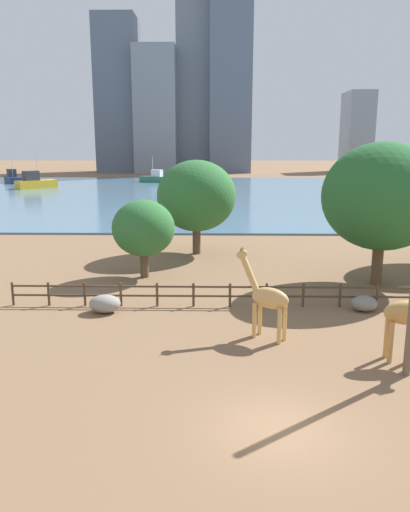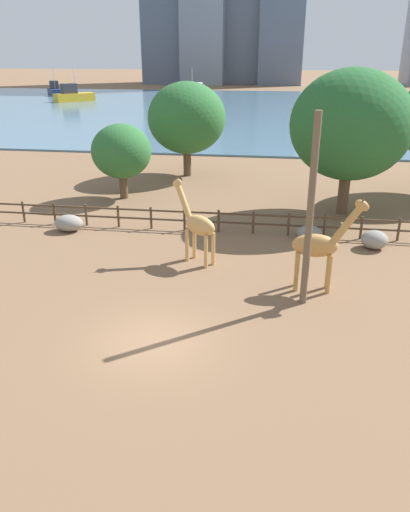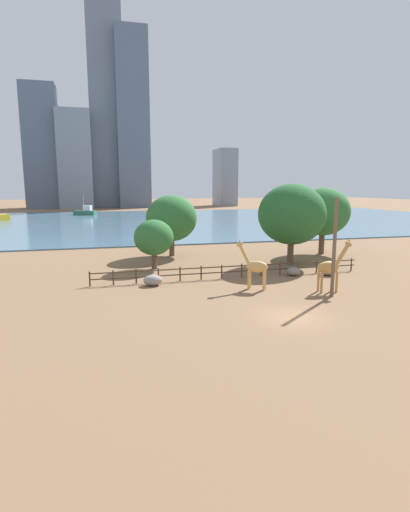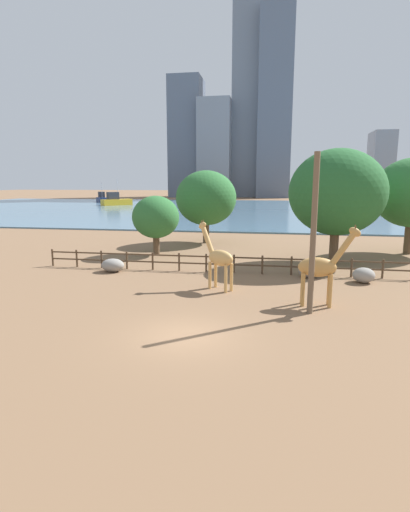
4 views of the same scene
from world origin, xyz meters
name	(u,v)px [view 2 (image 2 of 4)]	position (x,y,z in m)	size (l,w,h in m)	color
ground_plane	(259,108)	(0.00, 80.00, 0.00)	(400.00, 400.00, 0.00)	brown
harbor_water	(259,109)	(0.00, 77.00, 0.10)	(180.00, 86.00, 0.20)	slate
giraffe_tall	(198,224)	(0.38, 7.48, 1.94)	(2.56, 2.00, 4.09)	tan
giraffe_companion	(319,246)	(5.95, 5.18, 2.05)	(3.06, 0.82, 4.27)	#C18C47
utility_pole	(310,213)	(5.37, 3.86, 3.85)	(0.28, 0.28, 7.69)	brown
boulder_near_fence	(309,233)	(5.94, 11.39, 0.41)	(1.39, 1.10, 0.83)	gray
boulder_by_pole	(374,240)	(9.26, 10.62, 0.49)	(1.38, 1.30, 0.97)	gray
boulder_small	(69,223)	(-7.71, 10.90, 0.47)	(1.65, 1.26, 0.94)	gray
enclosure_fence	(203,219)	(-0.06, 12.00, 0.76)	(26.12, 0.14, 1.30)	#4C3826
tree_left_large	(121,152)	(-6.62, 18.09, 3.28)	(4.10, 4.10, 5.15)	brown
tree_center_broad	(351,125)	(8.22, 16.66, 5.52)	(7.30, 7.30, 8.82)	brown
tree_right_tall	(187,118)	(-3.43, 25.55, 4.66)	(6.25, 6.25, 7.48)	brown
boat_ferry	(194,91)	(-15.99, 102.95, 1.19)	(6.95, 4.79, 5.90)	#337259
boat_tug	(55,90)	(-47.88, 99.35, 1.26)	(5.96, 7.33, 6.37)	navy
boat_barge	(73,95)	(-37.76, 85.38, 1.38)	(7.59, 7.52, 7.07)	gold
skyline_tower_needle	(203,17)	(-20.39, 145.88, 19.02)	(12.84, 9.96, 38.04)	gray
skyline_block_right	(166,1)	(-32.93, 152.51, 23.83)	(12.87, 15.71, 47.65)	slate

